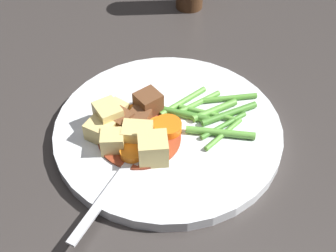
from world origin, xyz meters
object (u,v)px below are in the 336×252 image
at_px(meat_chunk_0, 139,119).
at_px(carrot_slice_3, 132,153).
at_px(dinner_plate, 168,130).
at_px(potato_chunk_2, 116,111).
at_px(potato_chunk_1, 137,135).
at_px(potato_chunk_4, 153,149).
at_px(potato_chunk_5, 108,116).
at_px(meat_chunk_2, 121,121).
at_px(fork, 120,177).
at_px(carrot_slice_0, 120,133).
at_px(carrot_slice_1, 168,127).
at_px(carrot_slice_4, 137,114).
at_px(potato_chunk_3, 111,140).
at_px(potato_chunk_0, 100,130).
at_px(meat_chunk_1, 148,103).

bearing_deg(meat_chunk_0, carrot_slice_3, 52.13).
height_order(dinner_plate, potato_chunk_2, potato_chunk_2).
relative_size(potato_chunk_1, potato_chunk_4, 1.04).
bearing_deg(potato_chunk_1, potato_chunk_5, -67.82).
distance_m(carrot_slice_3, meat_chunk_0, 0.05).
relative_size(meat_chunk_2, fork, 0.16).
xyz_separation_m(carrot_slice_0, carrot_slice_1, (-0.05, 0.02, 0.00)).
height_order(carrot_slice_3, carrot_slice_4, carrot_slice_3).
bearing_deg(potato_chunk_4, meat_chunk_0, -101.73).
distance_m(carrot_slice_4, potato_chunk_1, 0.04).
relative_size(carrot_slice_4, potato_chunk_3, 1.13).
height_order(carrot_slice_4, potato_chunk_4, potato_chunk_4).
distance_m(potato_chunk_4, meat_chunk_2, 0.06).
xyz_separation_m(potato_chunk_0, potato_chunk_3, (-0.00, 0.02, 0.00)).
distance_m(carrot_slice_3, potato_chunk_0, 0.05).
xyz_separation_m(dinner_plate, potato_chunk_5, (0.06, -0.04, 0.02)).
relative_size(carrot_slice_4, fork, 0.19).
height_order(potato_chunk_2, potato_chunk_4, potato_chunk_4).
bearing_deg(potato_chunk_0, dinner_plate, 162.54).
relative_size(potato_chunk_3, fork, 0.17).
relative_size(carrot_slice_4, meat_chunk_2, 1.17).
xyz_separation_m(meat_chunk_2, fork, (0.04, 0.07, -0.01)).
xyz_separation_m(meat_chunk_0, fork, (0.06, 0.06, -0.01)).
relative_size(carrot_slice_0, potato_chunk_2, 1.29).
bearing_deg(carrot_slice_0, meat_chunk_2, -120.01).
bearing_deg(potato_chunk_4, potato_chunk_3, -49.90).
xyz_separation_m(potato_chunk_5, meat_chunk_2, (-0.01, 0.01, -0.00)).
bearing_deg(carrot_slice_0, dinner_plate, 167.53).
bearing_deg(dinner_plate, potato_chunk_0, -17.46).
relative_size(meat_chunk_0, fork, 0.17).
xyz_separation_m(carrot_slice_0, fork, (0.03, 0.05, -0.00)).
height_order(potato_chunk_4, meat_chunk_1, potato_chunk_4).
distance_m(potato_chunk_1, potato_chunk_5, 0.05).
bearing_deg(carrot_slice_4, potato_chunk_3, 31.28).
relative_size(potato_chunk_4, meat_chunk_1, 1.13).
xyz_separation_m(carrot_slice_3, potato_chunk_3, (0.01, -0.03, 0.01)).
xyz_separation_m(carrot_slice_1, potato_chunk_5, (0.06, -0.04, 0.01)).
height_order(dinner_plate, potato_chunk_0, potato_chunk_0).
bearing_deg(potato_chunk_5, carrot_slice_1, 141.81).
distance_m(dinner_plate, carrot_slice_4, 0.04).
xyz_separation_m(carrot_slice_0, carrot_slice_4, (-0.03, -0.02, -0.00)).
distance_m(potato_chunk_5, meat_chunk_0, 0.04).
xyz_separation_m(carrot_slice_0, carrot_slice_3, (0.00, 0.03, -0.00)).
xyz_separation_m(carrot_slice_1, potato_chunk_1, (0.04, -0.00, 0.01)).
distance_m(dinner_plate, potato_chunk_1, 0.05).
bearing_deg(potato_chunk_2, meat_chunk_1, 163.31).
xyz_separation_m(carrot_slice_0, potato_chunk_0, (0.02, -0.01, 0.01)).
bearing_deg(potato_chunk_0, carrot_slice_4, -170.63).
height_order(dinner_plate, potato_chunk_5, potato_chunk_5).
distance_m(meat_chunk_0, fork, 0.08).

